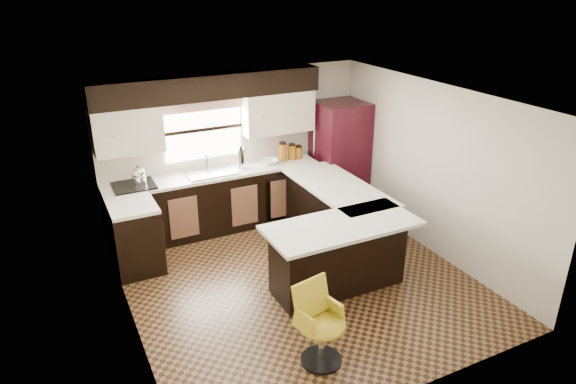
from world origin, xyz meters
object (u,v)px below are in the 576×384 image
peninsula_long (334,218)px  refrigerator (339,156)px  bar_chair (322,326)px  peninsula_return (338,256)px

peninsula_long → refrigerator: size_ratio=1.07×
peninsula_long → bar_chair: (-1.39, -2.08, -0.01)m
refrigerator → bar_chair: 3.93m
peninsula_return → refrigerator: bearing=58.3°
bar_chair → peninsula_long: bearing=44.3°
refrigerator → peninsula_long: bearing=-124.4°
peninsula_long → bar_chair: peninsula_long is taller
peninsula_long → refrigerator: 1.47m
bar_chair → peninsula_return: bearing=40.0°
refrigerator → bar_chair: size_ratio=2.06×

